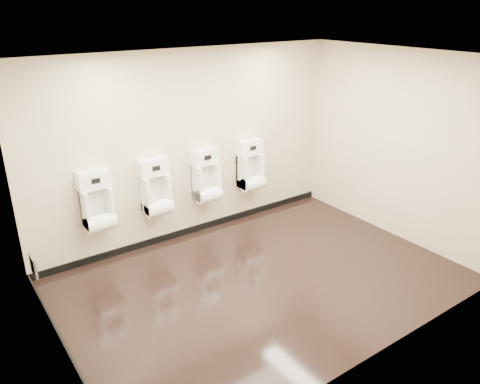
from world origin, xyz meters
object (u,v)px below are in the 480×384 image
object	(u,v)px
urinal_1	(156,191)
urinal_3	(251,169)
access_panel	(33,266)
urinal_0	(97,205)
urinal_2	(206,179)

from	to	relation	value
urinal_1	urinal_3	bearing A→B (deg)	0.00
urinal_3	access_panel	bearing A→B (deg)	-173.29
urinal_0	urinal_1	distance (m)	0.85
access_panel	urinal_0	world-z (taller)	urinal_0
urinal_0	urinal_2	bearing A→B (deg)	0.00
urinal_2	access_panel	bearing A→B (deg)	-171.20
urinal_1	urinal_2	xyz separation A→B (m)	(0.83, 0.00, 0.00)
access_panel	urinal_2	bearing A→B (deg)	8.80
urinal_0	urinal_3	distance (m)	2.51
urinal_2	urinal_3	size ratio (longest dim) A/B	1.00
urinal_0	urinal_3	world-z (taller)	same
access_panel	urinal_3	size ratio (longest dim) A/B	0.31
urinal_1	urinal_2	bearing A→B (deg)	0.00
urinal_2	urinal_3	xyz separation A→B (m)	(0.83, 0.00, 0.00)
urinal_2	urinal_3	distance (m)	0.83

